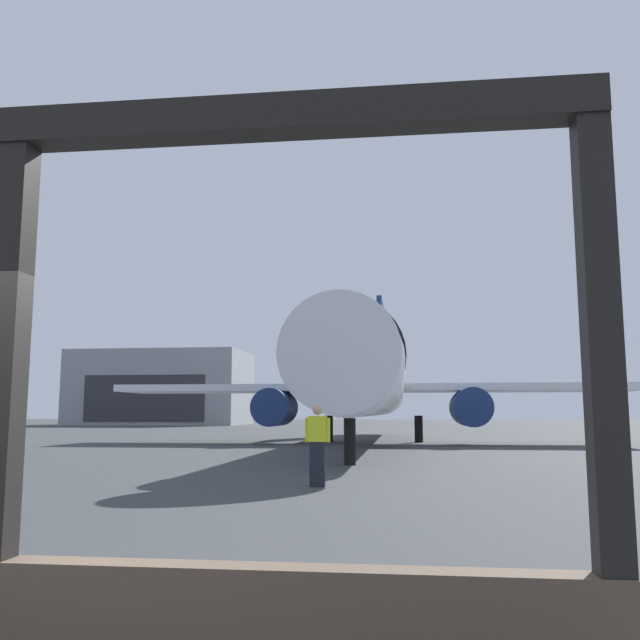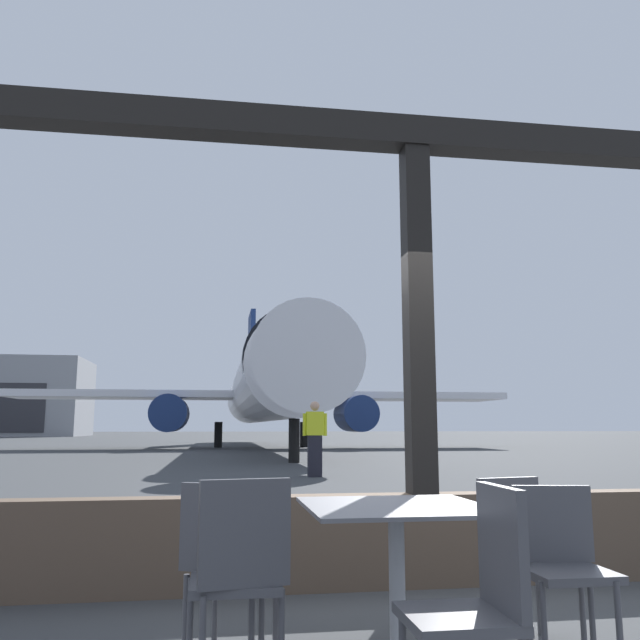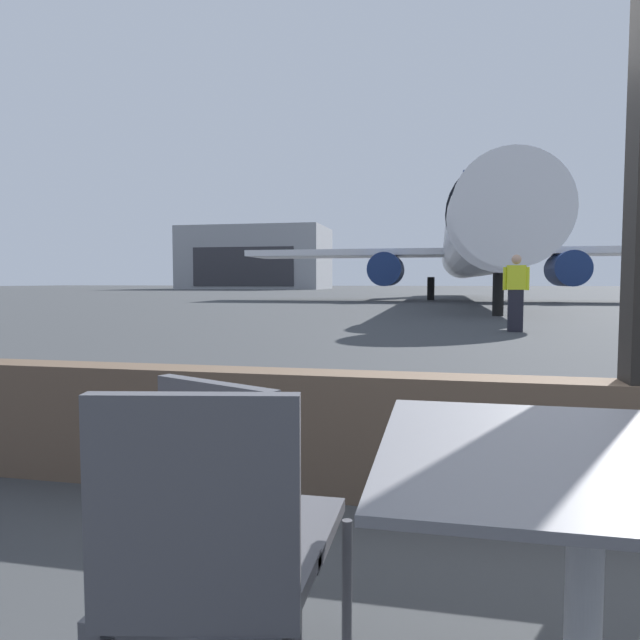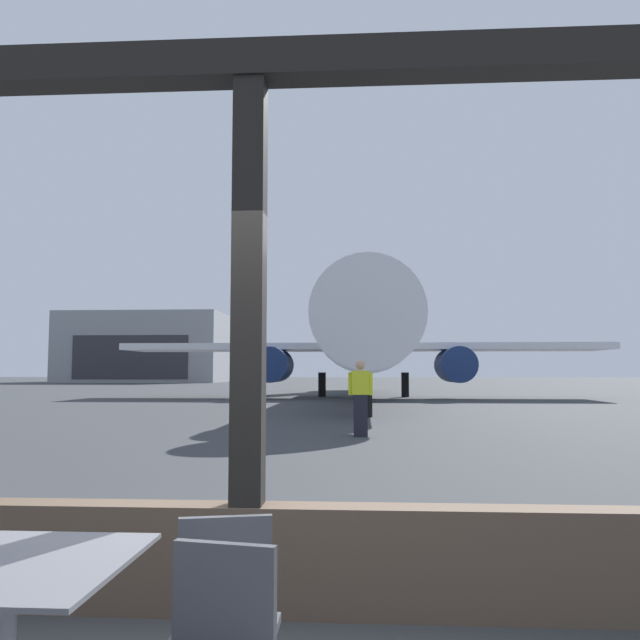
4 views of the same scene
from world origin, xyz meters
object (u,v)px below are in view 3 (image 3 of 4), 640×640
Objects in this scene: cafe_chair_window_right at (243,508)px; ground_crew_worker at (516,292)px; dining_table at (585,573)px; cafe_chair_aisle_right at (205,568)px; distant_hangar at (256,258)px; airplane at (474,246)px.

ground_crew_worker is (2.20, 12.06, 0.38)m from cafe_chair_window_right.
dining_table is 12.25m from ground_crew_worker.
cafe_chair_aisle_right is (-0.79, -0.26, 0.06)m from dining_table.
airplane is at bearing -59.85° from distant_hangar.
cafe_chair_aisle_right is 0.03× the size of airplane.
distant_hangar is (-27.89, 82.81, 4.18)m from dining_table.
dining_table is at bearing -71.39° from distant_hangar.
distant_hangar is at bearing 112.50° from ground_crew_worker.
distant_hangar reaches higher than cafe_chair_window_right.
distant_hangar is (-27.11, 83.08, 4.12)m from cafe_chair_aisle_right.
airplane reaches higher than dining_table.
cafe_chair_window_right is at bearing 172.76° from dining_table.
dining_table is at bearing 18.59° from cafe_chair_aisle_right.
airplane is at bearing 85.81° from cafe_chair_aisle_right.
airplane is 20.09× the size of ground_crew_worker.
dining_table is 0.97× the size of cafe_chair_aisle_right.
cafe_chair_aisle_right reaches higher than cafe_chair_window_right.
dining_table is 0.04× the size of distant_hangar.
airplane is at bearing 87.18° from dining_table.
dining_table is 0.03× the size of airplane.
cafe_chair_aisle_right is at bearing -99.82° from ground_crew_worker.
dining_table is 0.52× the size of ground_crew_worker.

